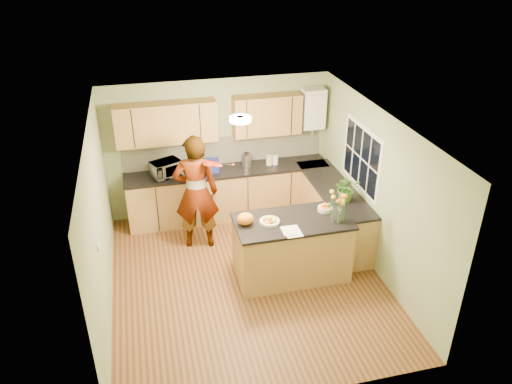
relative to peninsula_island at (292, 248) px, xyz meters
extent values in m
plane|color=#562D18|center=(-0.69, 0.05, -0.49)|extent=(4.50, 4.50, 0.00)
cube|color=silver|center=(-0.69, 0.05, 2.01)|extent=(4.00, 4.50, 0.02)
cube|color=gray|center=(-0.69, 2.30, 0.76)|extent=(4.00, 0.02, 2.50)
cube|color=gray|center=(-0.69, -2.20, 0.76)|extent=(4.00, 0.02, 2.50)
cube|color=gray|center=(-2.69, 0.05, 0.76)|extent=(0.02, 4.50, 2.50)
cube|color=gray|center=(1.31, 0.05, 0.76)|extent=(0.02, 4.50, 2.50)
cube|color=#A37A41|center=(-0.59, 2.00, -0.04)|extent=(3.60, 0.60, 0.90)
cube|color=black|center=(-0.59, 1.99, 0.43)|extent=(3.64, 0.62, 0.04)
cube|color=#A37A41|center=(1.01, 0.90, -0.04)|extent=(0.60, 2.20, 0.90)
cube|color=black|center=(1.00, 0.90, 0.43)|extent=(0.62, 2.24, 0.04)
cube|color=silver|center=(-0.59, 2.29, 0.71)|extent=(3.60, 0.02, 0.52)
cube|color=#A37A41|center=(-1.59, 2.13, 1.36)|extent=(1.70, 0.34, 0.70)
cube|color=#A37A41|center=(0.16, 2.13, 1.36)|extent=(1.20, 0.34, 0.70)
cube|color=white|center=(1.01, 2.14, 1.41)|extent=(0.40, 0.30, 0.72)
cylinder|color=silver|center=(1.01, 2.14, 1.01)|extent=(0.06, 0.06, 0.20)
cube|color=white|center=(1.31, 0.65, 1.06)|extent=(0.01, 1.30, 1.05)
cube|color=black|center=(1.30, 0.65, 1.06)|extent=(0.01, 1.18, 0.92)
cube|color=white|center=(-2.67, -0.55, 0.81)|extent=(0.02, 0.09, 0.09)
cylinder|color=#FFEABF|center=(-0.69, 0.35, 1.97)|extent=(0.30, 0.30, 0.06)
cylinder|color=white|center=(-0.69, 0.35, 2.00)|extent=(0.10, 0.10, 0.02)
cube|color=#A37A41|center=(0.00, 0.00, -0.02)|extent=(1.66, 0.83, 0.94)
cube|color=black|center=(0.00, 0.00, 0.47)|extent=(1.70, 0.87, 0.04)
cylinder|color=beige|center=(-0.35, 0.00, 0.51)|extent=(0.29, 0.29, 0.04)
cylinder|color=beige|center=(0.55, 0.15, 0.52)|extent=(0.22, 0.22, 0.06)
cylinder|color=silver|center=(0.60, -0.18, 0.60)|extent=(0.12, 0.12, 0.23)
ellipsoid|color=orange|center=(-0.70, 0.05, 0.58)|extent=(0.24, 0.21, 0.18)
cube|color=white|center=(-0.10, -0.30, 0.49)|extent=(0.23, 0.31, 0.01)
imported|color=tan|center=(-1.26, 1.17, 0.49)|extent=(0.78, 0.57, 1.97)
imported|color=white|center=(-1.67, 1.99, 0.59)|extent=(0.59, 0.51, 0.27)
cube|color=navy|center=(-0.88, 2.00, 0.56)|extent=(0.30, 0.23, 0.22)
cylinder|color=silver|center=(-0.23, 2.04, 0.57)|extent=(0.18, 0.18, 0.24)
sphere|color=black|center=(-0.23, 2.04, 0.74)|extent=(0.09, 0.09, 0.09)
cylinder|color=beige|center=(0.18, 2.01, 0.54)|extent=(0.11, 0.11, 0.18)
cylinder|color=white|center=(0.30, 2.01, 0.53)|extent=(0.13, 0.13, 0.16)
imported|color=#3B7627|center=(1.01, 0.43, 0.67)|extent=(0.47, 0.43, 0.43)
camera|label=1|loc=(-2.00, -5.92, 4.26)|focal=35.00mm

